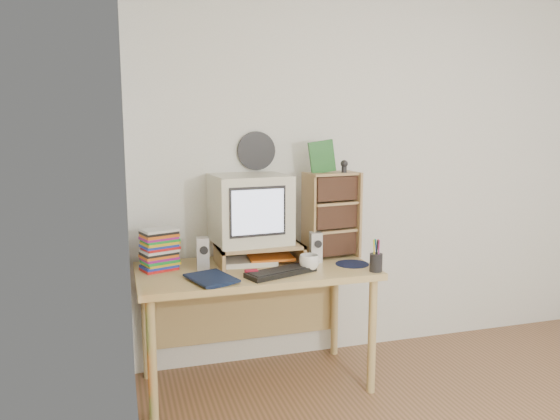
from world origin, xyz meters
TOP-DOWN VIEW (x-y plane):
  - back_wall at (0.00, 1.75)m, footprint 3.50×0.00m
  - left_wall at (-1.75, 0.00)m, footprint 0.00×3.50m
  - curtain at (-1.71, 0.48)m, footprint 0.00×2.20m
  - wall_disc at (-0.93, 1.73)m, footprint 0.25×0.02m
  - desk at (-1.03, 1.44)m, footprint 1.40×0.70m
  - monitor_riser at (-0.98, 1.48)m, footprint 0.52×0.30m
  - crt_monitor at (-1.02, 1.53)m, footprint 0.48×0.48m
  - speaker_left at (-1.34, 1.43)m, footprint 0.08×0.08m
  - speaker_right at (-0.63, 1.41)m, footprint 0.08×0.08m
  - keyboard at (-0.93, 1.20)m, footprint 0.44×0.27m
  - dvd_stack at (-1.58, 1.50)m, footprint 0.23×0.20m
  - cd_rack at (-0.49, 1.51)m, footprint 0.35×0.22m
  - mug at (-0.74, 1.23)m, footprint 0.14×0.14m
  - diary at (-1.43, 1.15)m, footprint 0.31×0.26m
  - mousepad at (-0.44, 1.29)m, footprint 0.25×0.25m
  - pen_cup at (-0.38, 1.10)m, footprint 0.08×0.08m
  - papers at (-0.99, 1.49)m, footprint 0.33×0.26m
  - red_box at (-1.10, 1.21)m, footprint 0.07×0.05m
  - game_box at (-0.56, 1.51)m, footprint 0.16×0.05m
  - webcam at (-0.43, 1.47)m, footprint 0.05×0.05m

SIDE VIEW (x-z plane):
  - desk at x=-1.03m, z-range 0.24..0.99m
  - mousepad at x=-0.44m, z-range 0.75..0.75m
  - keyboard at x=-0.93m, z-range 0.75..0.78m
  - red_box at x=-1.10m, z-range 0.75..0.79m
  - papers at x=-0.99m, z-range 0.75..0.79m
  - diary at x=-1.43m, z-range 0.75..0.80m
  - mug at x=-0.74m, z-range 0.75..0.84m
  - pen_cup at x=-0.38m, z-range 0.75..0.90m
  - speaker_right at x=-0.63m, z-range 0.75..0.94m
  - monitor_riser at x=-0.98m, z-range 0.78..0.90m
  - speaker_left at x=-1.34m, z-range 0.75..0.94m
  - dvd_stack at x=-1.58m, z-range 0.75..1.03m
  - cd_rack at x=-0.49m, z-range 0.75..1.30m
  - crt_monitor at x=-1.02m, z-range 0.87..1.29m
  - curtain at x=-1.71m, z-range 0.05..2.25m
  - back_wall at x=0.00m, z-range -0.50..3.00m
  - left_wall at x=-1.75m, z-range -0.50..3.00m
  - webcam at x=-0.43m, z-range 1.30..1.38m
  - game_box at x=-0.56m, z-range 1.30..1.50m
  - wall_disc at x=-0.93m, z-range 1.30..1.55m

